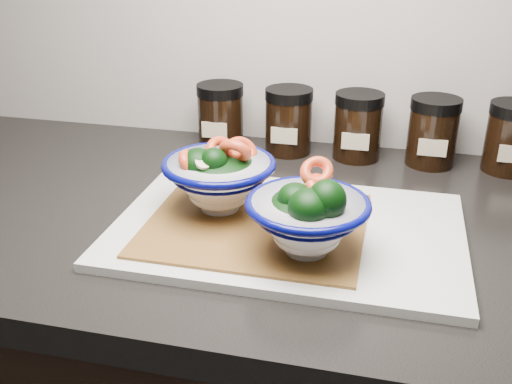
% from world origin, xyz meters
% --- Properties ---
extents(countertop, '(3.50, 0.60, 0.04)m').
position_xyz_m(countertop, '(0.00, 1.45, 0.88)').
color(countertop, black).
rests_on(countertop, cabinet).
extents(cutting_board, '(0.45, 0.30, 0.01)m').
position_xyz_m(cutting_board, '(-0.06, 1.40, 0.91)').
color(cutting_board, beige).
rests_on(cutting_board, countertop).
extents(bamboo_mat, '(0.28, 0.24, 0.00)m').
position_xyz_m(bamboo_mat, '(-0.10, 1.39, 0.91)').
color(bamboo_mat, olive).
rests_on(bamboo_mat, cutting_board).
extents(bowl_left, '(0.15, 0.15, 0.11)m').
position_xyz_m(bowl_left, '(-0.16, 1.42, 0.96)').
color(bowl_left, white).
rests_on(bowl_left, bamboo_mat).
extents(bowl_right, '(0.15, 0.15, 0.11)m').
position_xyz_m(bowl_right, '(-0.02, 1.33, 0.96)').
color(bowl_right, white).
rests_on(bowl_right, bamboo_mat).
extents(spice_jar_a, '(0.08, 0.08, 0.11)m').
position_xyz_m(spice_jar_a, '(-0.24, 1.69, 0.96)').
color(spice_jar_a, black).
rests_on(spice_jar_a, countertop).
extents(spice_jar_b, '(0.08, 0.08, 0.11)m').
position_xyz_m(spice_jar_b, '(-0.12, 1.69, 0.96)').
color(spice_jar_b, black).
rests_on(spice_jar_b, countertop).
extents(spice_jar_c, '(0.08, 0.08, 0.11)m').
position_xyz_m(spice_jar_c, '(0.00, 1.69, 0.96)').
color(spice_jar_c, black).
rests_on(spice_jar_c, countertop).
extents(spice_jar_d, '(0.08, 0.08, 0.11)m').
position_xyz_m(spice_jar_d, '(0.13, 1.69, 0.96)').
color(spice_jar_d, black).
rests_on(spice_jar_d, countertop).
extents(spice_jar_e, '(0.08, 0.08, 0.11)m').
position_xyz_m(spice_jar_e, '(0.25, 1.69, 0.96)').
color(spice_jar_e, black).
rests_on(spice_jar_e, countertop).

